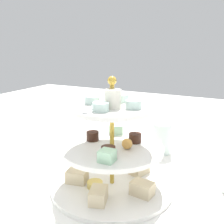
{
  "coord_description": "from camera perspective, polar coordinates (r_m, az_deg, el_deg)",
  "views": [
    {
      "loc": [
        0.51,
        0.26,
        0.33
      ],
      "look_at": [
        0.0,
        0.0,
        0.18
      ],
      "focal_mm": 42.39,
      "sensor_mm": 36.0,
      "label": 1
    }
  ],
  "objects": [
    {
      "name": "butter_knife_left",
      "position": [
        0.9,
        -15.51,
        -7.48
      ],
      "size": [
        0.17,
        0.04,
        0.0
      ],
      "primitive_type": "cube",
      "rotation": [
        0.0,
        0.0,
        6.11
      ],
      "color": "silver",
      "rests_on": "ground_plane"
    },
    {
      "name": "ground_plane",
      "position": [
        0.66,
        -0.0,
        -15.74
      ],
      "size": [
        2.4,
        2.4,
        0.0
      ],
      "primitive_type": "plane",
      "color": "white"
    },
    {
      "name": "tiered_serving_stand",
      "position": [
        0.62,
        -0.01,
        -9.49
      ],
      "size": [
        0.29,
        0.29,
        0.27
      ],
      "color": "white",
      "rests_on": "ground_plane"
    },
    {
      "name": "water_glass_mid_back",
      "position": [
        0.84,
        10.69,
        -5.53
      ],
      "size": [
        0.06,
        0.06,
        0.09
      ],
      "primitive_type": "cylinder",
      "color": "silver",
      "rests_on": "ground_plane"
    }
  ]
}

